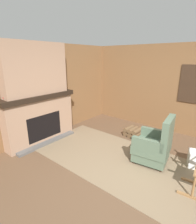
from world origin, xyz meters
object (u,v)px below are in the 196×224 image
(armchair, at_px, (154,146))
(decorative_plate_on_mantel, at_px, (32,90))
(firewood_stack, at_px, (133,132))
(storage_case, at_px, (56,89))
(oil_lamp_vase, at_px, (5,96))

(armchair, distance_m, decorative_plate_on_mantel, 3.03)
(firewood_stack, height_order, decorative_plate_on_mantel, decorative_plate_on_mantel)
(firewood_stack, bearing_deg, storage_case, -145.31)
(firewood_stack, height_order, storage_case, storage_case)
(storage_case, xyz_separation_m, decorative_plate_on_mantel, (-0.02, -0.66, 0.05))
(armchair, bearing_deg, firewood_stack, -50.35)
(firewood_stack, bearing_deg, decorative_plate_on_mantel, -133.20)
(armchair, xyz_separation_m, storage_case, (-2.67, -0.32, 0.93))
(oil_lamp_vase, bearing_deg, firewood_stack, 55.49)
(armchair, relative_size, firewood_stack, 2.45)
(armchair, distance_m, storage_case, 2.85)
(firewood_stack, xyz_separation_m, decorative_plate_on_mantel, (-1.75, -1.86, 1.22))
(oil_lamp_vase, xyz_separation_m, decorative_plate_on_mantel, (-0.02, 0.65, 0.02))
(decorative_plate_on_mantel, bearing_deg, firewood_stack, 46.80)
(oil_lamp_vase, bearing_deg, decorative_plate_on_mantel, 91.76)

